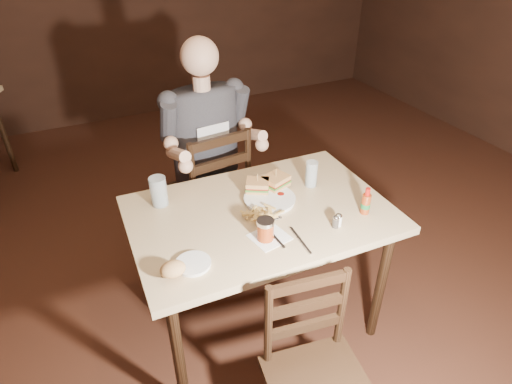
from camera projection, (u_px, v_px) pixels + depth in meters
name	position (u px, v px, depth m)	size (l,w,h in m)	color
room_shell	(307.00, 92.00, 1.60)	(7.00, 7.00, 7.00)	#321810
main_table	(260.00, 224.00, 2.08)	(1.25, 0.85, 0.77)	tan
chair_far	(209.00, 193.00, 2.71)	(0.44, 0.48, 0.95)	black
diner	(207.00, 124.00, 2.41)	(0.55, 0.43, 0.95)	#323337
dinner_plate	(270.00, 200.00, 2.11)	(0.25, 0.25, 0.01)	white
sandwich_left	(258.00, 183.00, 2.13)	(0.11, 0.09, 0.10)	tan
sandwich_right	(276.00, 178.00, 2.17)	(0.12, 0.10, 0.10)	tan
fries_pile	(261.00, 213.00, 1.97)	(0.22, 0.16, 0.04)	#D9B05B
ketchup_dollop	(281.00, 194.00, 2.13)	(0.04, 0.04, 0.01)	maroon
glass_left	(159.00, 191.00, 2.05)	(0.08, 0.08, 0.15)	silver
glass_right	(311.00, 174.00, 2.19)	(0.06, 0.06, 0.14)	silver
hot_sauce	(366.00, 201.00, 1.99)	(0.04, 0.04, 0.14)	#8E3310
salt_shaker	(338.00, 220.00, 1.93)	(0.03, 0.03, 0.06)	white
pepper_shaker	(336.00, 222.00, 1.92)	(0.03, 0.03, 0.06)	#38332D
syrup_dispenser	(265.00, 230.00, 1.84)	(0.08, 0.08, 0.10)	#8E3310
napkin	(269.00, 237.00, 1.87)	(0.15, 0.14, 0.00)	white
knife	(301.00, 240.00, 1.85)	(0.01, 0.19, 0.00)	silver
fork	(274.00, 236.00, 1.87)	(0.01, 0.18, 0.01)	silver
side_plate	(193.00, 264.00, 1.72)	(0.14, 0.14, 0.01)	white
bread_roll	(173.00, 269.00, 1.65)	(0.10, 0.08, 0.06)	tan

